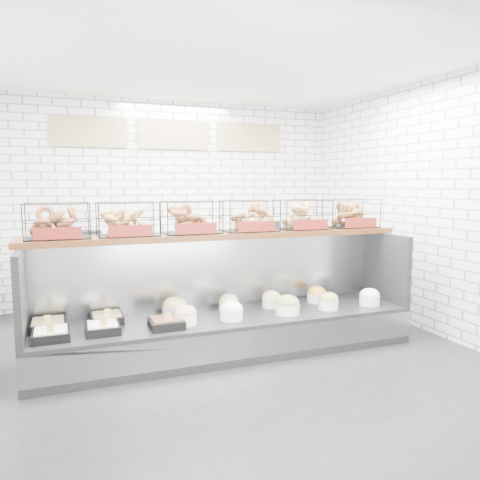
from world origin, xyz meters
name	(u,v)px	position (x,y,z in m)	size (l,w,h in m)	color
ground	(238,361)	(0.00, 0.00, 0.00)	(5.50, 5.50, 0.00)	black
room_shell	(218,158)	(0.00, 0.60, 2.06)	(5.02, 5.51, 3.01)	white
display_case	(226,321)	(-0.01, 0.34, 0.33)	(4.00, 0.90, 1.20)	black
bagel_shelf	(221,220)	(0.00, 0.52, 1.39)	(4.10, 0.50, 0.40)	#3E1E0D
prep_counter	(180,273)	(0.00, 2.43, 0.47)	(4.00, 0.60, 1.20)	#93969B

